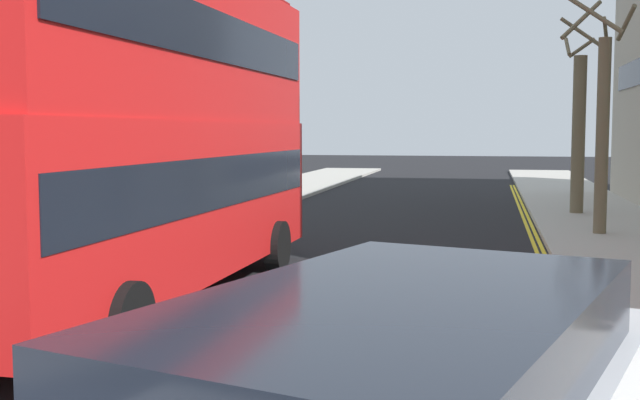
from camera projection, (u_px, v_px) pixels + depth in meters
name	position (u px, v px, depth m)	size (l,w,h in m)	color
sidewalk_left	(75.00, 249.00, 18.96)	(4.00, 80.00, 0.14)	#ADA89E
kerb_line_outer	(559.00, 286.00, 14.77)	(0.10, 56.00, 0.01)	yellow
kerb_line_inner	(550.00, 286.00, 14.80)	(0.10, 56.00, 0.01)	yellow
double_decker_bus_away	(148.00, 122.00, 13.17)	(2.95, 10.85, 5.64)	red
street_tree_mid	(579.00, 128.00, 26.39)	(1.77, 1.58, 6.35)	#6B6047
street_tree_far	(602.00, 124.00, 21.10)	(1.86, 2.19, 6.31)	#6B6047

